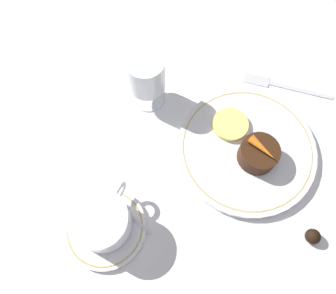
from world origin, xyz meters
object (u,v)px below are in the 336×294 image
(dessert_cake, at_px, (258,154))
(dinner_plate, at_px, (246,149))
(fork, at_px, (278,85))
(wine_glass, at_px, (146,76))
(coffee_cup, at_px, (101,221))

(dessert_cake, bearing_deg, dinner_plate, 65.68)
(fork, xyz_separation_m, dessert_cake, (-0.17, -0.02, 0.03))
(dinner_plate, xyz_separation_m, wine_glass, (0.01, 0.21, 0.06))
(dinner_plate, bearing_deg, coffee_cup, 147.47)
(dinner_plate, distance_m, wine_glass, 0.22)
(wine_glass, distance_m, dessert_cake, 0.24)
(fork, bearing_deg, dessert_cake, -172.71)
(coffee_cup, height_order, dessert_cake, coffee_cup)
(wine_glass, height_order, dessert_cake, wine_glass)
(dinner_plate, relative_size, fork, 1.43)
(dinner_plate, bearing_deg, fork, 0.26)
(wine_glass, bearing_deg, dinner_plate, -93.39)
(coffee_cup, relative_size, dessert_cake, 1.74)
(dinner_plate, distance_m, fork, 0.16)
(dessert_cake, bearing_deg, fork, 7.29)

